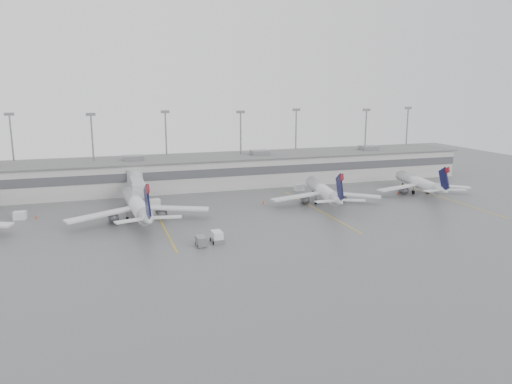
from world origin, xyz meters
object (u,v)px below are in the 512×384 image
object	(u,v)px
jet_mid_left	(138,205)
jet_far_right	(420,183)
jet_mid_right	(324,191)
baggage_tug	(217,238)

from	to	relation	value
jet_mid_left	jet_far_right	distance (m)	71.91
jet_mid_left	jet_mid_right	size ratio (longest dim) A/B	1.10
jet_mid_left	jet_mid_right	distance (m)	43.40
jet_mid_right	jet_far_right	size ratio (longest dim) A/B	1.05
jet_mid_right	jet_far_right	xyz separation A→B (m)	(28.42, 2.37, -0.15)
baggage_tug	jet_mid_left	bearing A→B (deg)	121.28
jet_far_right	baggage_tug	size ratio (longest dim) A/B	8.77
baggage_tug	jet_mid_right	bearing A→B (deg)	33.48
jet_far_right	jet_mid_left	bearing A→B (deg)	-167.32
jet_mid_right	baggage_tug	bearing A→B (deg)	-135.36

